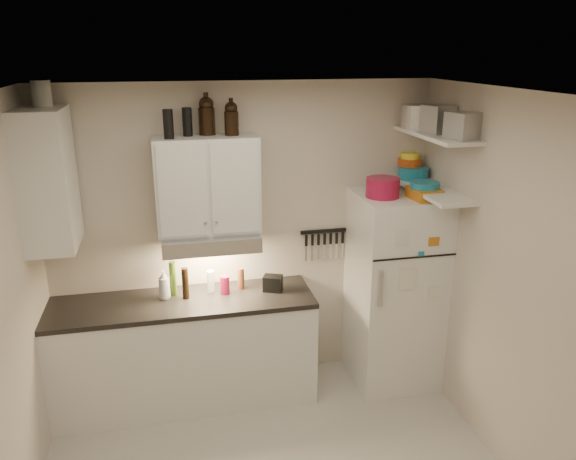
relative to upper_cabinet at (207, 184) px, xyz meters
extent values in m
cube|color=silver|center=(0.30, -1.33, 0.78)|extent=(3.20, 3.00, 0.02)
cube|color=beige|center=(0.30, 0.18, -0.53)|extent=(3.20, 0.02, 2.60)
cube|color=beige|center=(1.91, -1.33, -0.53)|extent=(0.02, 3.00, 2.60)
cube|color=white|center=(-0.25, -0.14, -1.39)|extent=(2.10, 0.60, 0.88)
cube|color=black|center=(-0.25, -0.14, -0.93)|extent=(2.10, 0.62, 0.04)
cube|color=white|center=(0.00, 0.00, 0.00)|extent=(0.80, 0.33, 0.75)
cube|color=white|center=(-1.14, -0.14, 0.12)|extent=(0.33, 0.55, 1.00)
cube|color=silver|center=(0.00, -0.06, -0.44)|extent=(0.76, 0.46, 0.12)
cube|color=white|center=(1.55, -0.18, -0.98)|extent=(0.70, 0.68, 1.70)
cube|color=white|center=(1.75, -0.31, 0.38)|extent=(0.30, 0.95, 0.03)
cube|color=white|center=(1.75, -0.31, -0.07)|extent=(0.30, 0.95, 0.03)
cube|color=black|center=(1.00, 0.15, -0.51)|extent=(0.42, 0.02, 0.03)
cylinder|color=maroon|center=(1.38, -0.21, -0.05)|extent=(0.34, 0.34, 0.16)
cube|color=#BA6D17|center=(1.67, -0.34, -0.08)|extent=(0.22, 0.27, 0.09)
cylinder|color=silver|center=(1.62, -0.28, -0.07)|extent=(0.07, 0.07, 0.11)
cylinder|color=silver|center=(1.72, -0.03, 0.48)|extent=(0.28, 0.28, 0.19)
cube|color=#AAAAAD|center=(1.76, -0.31, 0.50)|extent=(0.26, 0.25, 0.21)
cube|color=#AAAAAD|center=(1.79, -0.63, 0.49)|extent=(0.24, 0.24, 0.19)
cylinder|color=teal|center=(1.75, 0.04, 0.00)|extent=(0.25, 0.25, 0.10)
cylinder|color=#BE4611|center=(1.74, 0.11, 0.08)|extent=(0.20, 0.20, 0.06)
cylinder|color=yellow|center=(1.74, 0.11, 0.14)|extent=(0.16, 0.16, 0.05)
cylinder|color=teal|center=(1.68, -0.32, -0.02)|extent=(0.29, 0.29, 0.06)
cylinder|color=black|center=(-0.13, 0.04, 0.48)|extent=(0.08, 0.08, 0.21)
cylinder|color=black|center=(-0.27, -0.06, 0.48)|extent=(0.09, 0.09, 0.22)
cylinder|color=silver|center=(-1.12, -0.01, 0.71)|extent=(0.15, 0.15, 0.18)
imported|color=white|center=(-0.39, -0.07, -0.77)|extent=(0.13, 0.13, 0.28)
cylinder|color=brown|center=(0.24, -0.01, -0.81)|extent=(0.07, 0.07, 0.18)
cylinder|color=#3C5A16|center=(-0.31, -0.02, -0.76)|extent=(0.07, 0.07, 0.29)
cylinder|color=black|center=(-0.22, -0.11, -0.77)|extent=(0.07, 0.07, 0.26)
cylinder|color=silver|center=(-0.01, -0.02, -0.81)|extent=(0.08, 0.08, 0.18)
cylinder|color=maroon|center=(0.10, -0.08, -0.83)|extent=(0.10, 0.10, 0.15)
cube|color=black|center=(0.49, -0.11, -0.84)|extent=(0.18, 0.16, 0.13)
camera|label=1|loc=(-0.31, -4.31, 1.03)|focal=35.00mm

